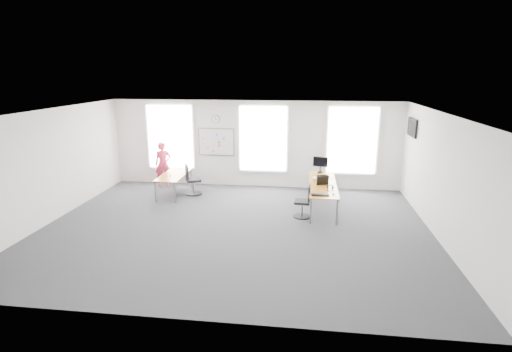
# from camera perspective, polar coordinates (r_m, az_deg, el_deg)

# --- Properties ---
(floor) EXTENTS (10.00, 10.00, 0.00)m
(floor) POSITION_cam_1_polar(r_m,az_deg,el_deg) (10.48, -3.04, -7.43)
(floor) COLOR #252529
(floor) RESTS_ON ground
(ceiling) EXTENTS (10.00, 10.00, 0.00)m
(ceiling) POSITION_cam_1_polar(r_m,az_deg,el_deg) (9.75, -3.28, 9.13)
(ceiling) COLOR white
(ceiling) RESTS_ON ground
(wall_back) EXTENTS (10.00, 0.00, 10.00)m
(wall_back) POSITION_cam_1_polar(r_m,az_deg,el_deg) (13.87, -0.20, 4.58)
(wall_back) COLOR white
(wall_back) RESTS_ON ground
(wall_front) EXTENTS (10.00, 0.00, 10.00)m
(wall_front) POSITION_cam_1_polar(r_m,az_deg,el_deg) (6.31, -9.70, -8.34)
(wall_front) COLOR white
(wall_front) RESTS_ON ground
(wall_left) EXTENTS (0.00, 10.00, 10.00)m
(wall_left) POSITION_cam_1_polar(r_m,az_deg,el_deg) (11.95, -27.47, 1.23)
(wall_left) COLOR white
(wall_left) RESTS_ON ground
(wall_right) EXTENTS (0.00, 10.00, 10.00)m
(wall_right) POSITION_cam_1_polar(r_m,az_deg,el_deg) (10.37, 25.17, -0.35)
(wall_right) COLOR white
(wall_right) RESTS_ON ground
(window_left) EXTENTS (1.60, 0.06, 2.20)m
(window_left) POSITION_cam_1_polar(r_m,az_deg,el_deg) (14.50, -12.11, 5.50)
(window_left) COLOR silver
(window_left) RESTS_ON wall_back
(window_mid) EXTENTS (1.60, 0.06, 2.20)m
(window_mid) POSITION_cam_1_polar(r_m,az_deg,el_deg) (13.78, 1.03, 5.35)
(window_mid) COLOR silver
(window_mid) RESTS_ON wall_back
(window_right) EXTENTS (1.60, 0.06, 2.20)m
(window_right) POSITION_cam_1_polar(r_m,az_deg,el_deg) (13.78, 13.57, 4.94)
(window_right) COLOR silver
(window_right) RESTS_ON wall_back
(desk_right) EXTENTS (0.80, 3.00, 0.73)m
(desk_right) POSITION_cam_1_polar(r_m,az_deg,el_deg) (12.01, 9.49, -1.25)
(desk_right) COLOR #C68524
(desk_right) RESTS_ON ground
(desk_left) EXTENTS (0.75, 1.88, 0.69)m
(desk_left) POSITION_cam_1_polar(r_m,az_deg,el_deg) (13.34, -11.63, 0.03)
(desk_left) COLOR #C68524
(desk_left) RESTS_ON ground
(chair_right) EXTENTS (0.49, 0.49, 0.92)m
(chair_right) POSITION_cam_1_polar(r_m,az_deg,el_deg) (11.16, 6.90, -3.89)
(chair_right) COLOR black
(chair_right) RESTS_ON ground
(chair_left) EXTENTS (0.60, 0.60, 1.01)m
(chair_left) POSITION_cam_1_polar(r_m,az_deg,el_deg) (13.29, -9.18, -0.75)
(chair_left) COLOR black
(chair_left) RESTS_ON ground
(person) EXTENTS (0.67, 0.56, 1.57)m
(person) POSITION_cam_1_polar(r_m,az_deg,el_deg) (14.38, -13.12, 1.65)
(person) COLOR #D02D4F
(person) RESTS_ON ground
(whiteboard) EXTENTS (1.20, 0.03, 0.90)m
(whiteboard) POSITION_cam_1_polar(r_m,az_deg,el_deg) (14.07, -5.70, 4.86)
(whiteboard) COLOR white
(whiteboard) RESTS_ON wall_back
(wall_clock) EXTENTS (0.30, 0.04, 0.30)m
(wall_clock) POSITION_cam_1_polar(r_m,az_deg,el_deg) (13.96, -5.78, 8.09)
(wall_clock) COLOR gray
(wall_clock) RESTS_ON wall_back
(tv) EXTENTS (0.06, 0.90, 0.55)m
(tv) POSITION_cam_1_polar(r_m,az_deg,el_deg) (13.05, 21.43, 6.47)
(tv) COLOR black
(tv) RESTS_ON wall_right
(keyboard) EXTENTS (0.49, 0.23, 0.02)m
(keyboard) POSITION_cam_1_polar(r_m,az_deg,el_deg) (10.82, 9.14, -2.70)
(keyboard) COLOR black
(keyboard) RESTS_ON desk_right
(mouse) EXTENTS (0.07, 0.10, 0.04)m
(mouse) POSITION_cam_1_polar(r_m,az_deg,el_deg) (10.95, 11.02, -2.54)
(mouse) COLOR black
(mouse) RESTS_ON desk_right
(lens_cap) EXTENTS (0.08, 0.08, 0.01)m
(lens_cap) POSITION_cam_1_polar(r_m,az_deg,el_deg) (11.27, 10.25, -2.08)
(lens_cap) COLOR black
(lens_cap) RESTS_ON desk_right
(headphones) EXTENTS (0.18, 0.10, 0.11)m
(headphones) POSITION_cam_1_polar(r_m,az_deg,el_deg) (11.50, 10.52, -1.52)
(headphones) COLOR black
(headphones) RESTS_ON desk_right
(laptop_sleeve) EXTENTS (0.37, 0.29, 0.29)m
(laptop_sleeve) POSITION_cam_1_polar(r_m,az_deg,el_deg) (11.78, 9.52, -0.60)
(laptop_sleeve) COLOR black
(laptop_sleeve) RESTS_ON desk_right
(paper_stack) EXTENTS (0.30, 0.23, 0.10)m
(paper_stack) POSITION_cam_1_polar(r_m,az_deg,el_deg) (12.22, 8.82, -0.46)
(paper_stack) COLOR beige
(paper_stack) RESTS_ON desk_right
(monitor) EXTENTS (0.47, 0.20, 0.54)m
(monitor) POSITION_cam_1_polar(r_m,az_deg,el_deg) (13.13, 9.19, 1.80)
(monitor) COLOR black
(monitor) RESTS_ON desk_right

